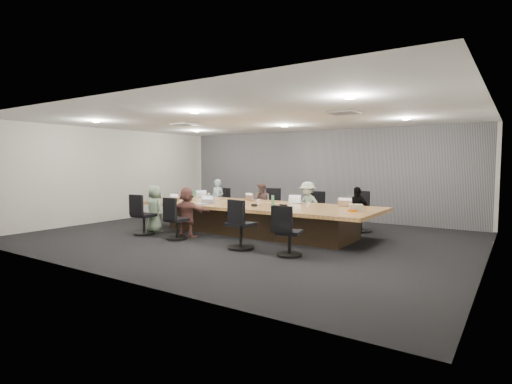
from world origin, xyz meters
The scene contains 39 objects.
floor centered at (0.00, 0.00, 0.00)m, with size 10.00×8.00×0.00m, color black.
ceiling centered at (0.00, 0.00, 2.80)m, with size 10.00×8.00×0.00m, color white.
wall_back centered at (0.00, 4.00, 1.40)m, with size 10.00×2.80×0.00m, color beige.
wall_front centered at (0.00, -4.00, 1.40)m, with size 10.00×2.80×0.00m, color beige.
wall_left centered at (-5.00, 0.00, 1.40)m, with size 8.00×2.80×0.00m, color beige.
wall_right centered at (5.00, 0.00, 1.40)m, with size 8.00×2.80×0.00m, color beige.
curtain centered at (0.00, 3.92, 1.40)m, with size 9.80×0.04×2.80m, color slate.
conference_table centered at (0.00, 0.50, 0.40)m, with size 6.00×2.20×0.74m.
chair_0 centered at (-2.42, 2.20, 0.36)m, with size 0.49×0.49×0.72m, color black, non-canonical shape.
chair_1 centered at (-0.76, 2.20, 0.41)m, with size 0.56×0.56×0.82m, color black, non-canonical shape.
chair_2 centered at (0.70, 2.20, 0.38)m, with size 0.51×0.51×0.76m, color black, non-canonical shape.
chair_3 centered at (2.06, 2.20, 0.43)m, with size 0.59×0.59×0.87m, color black, non-canonical shape.
chair_4 centered at (-2.25, -1.20, 0.40)m, with size 0.54×0.54×0.80m, color black, non-canonical shape.
chair_5 centered at (-1.14, -1.20, 0.38)m, with size 0.52×0.52×0.76m, color black, non-canonical shape.
chair_6 centered at (0.69, -1.20, 0.43)m, with size 0.58×0.58×0.85m, color black, non-canonical shape.
chair_7 centered at (1.83, -1.20, 0.38)m, with size 0.51×0.51×0.75m, color black, non-canonical shape.
person_0 centered at (-2.42, 1.85, 0.63)m, with size 0.46×0.30×1.26m, color #9BB7C7.
laptop_0 centered at (-2.42, 1.30, 0.75)m, with size 0.35×0.24×0.02m, color #B2B2B7.
person_1 centered at (-0.76, 1.85, 0.60)m, with size 0.58×0.45×1.20m, color brown.
laptop_1 centered at (-0.76, 1.30, 0.75)m, with size 0.30×0.21×0.02m, color #8C6647.
person_2 centered at (0.70, 1.85, 0.63)m, with size 0.82×0.47×1.27m, color #A4B9A5.
laptop_2 centered at (0.70, 1.30, 0.75)m, with size 0.33×0.23×0.02m, color #B2B2B7.
person_3 centered at (2.06, 1.85, 0.59)m, with size 0.69×0.29×1.18m, color black.
laptop_3 centered at (2.06, 1.30, 0.75)m, with size 0.33×0.23×0.02m, color #8C6647.
person_4 centered at (-2.25, -0.85, 0.60)m, with size 0.59×0.38×1.20m, color gray.
laptop_4 centered at (-2.25, -0.30, 0.75)m, with size 0.36×0.24×0.02m, color #8C6647.
person_5 centered at (-1.14, -0.85, 0.60)m, with size 1.11×0.35×1.20m, color brown.
laptop_5 centered at (-1.14, -0.30, 0.75)m, with size 0.35×0.24×0.02m, color #B2B2B7.
bottle_green_left centered at (-2.65, 1.03, 0.86)m, with size 0.06×0.06×0.23m, color #3E8B5D.
bottle_green_right centered at (0.49, 0.39, 0.87)m, with size 0.07×0.07×0.25m, color #3E8B5D.
bottle_clear centered at (-1.58, 0.45, 0.85)m, with size 0.07×0.07×0.22m, color silver.
cup_white_far centered at (-0.13, 0.72, 0.79)m, with size 0.08×0.08×0.10m, color white.
cup_white_near centered at (1.27, 0.74, 0.79)m, with size 0.08×0.08×0.10m, color white.
mug_brown centered at (-2.38, 0.47, 0.79)m, with size 0.08×0.08×0.10m, color brown.
mic_left centered at (-0.68, 0.29, 0.76)m, with size 0.15×0.10×0.03m, color black.
mic_right centered at (0.69, 0.55, 0.76)m, with size 0.17×0.11×0.03m, color black.
stapler centered at (0.22, 0.00, 0.77)m, with size 0.16×0.04×0.06m, color black.
canvas_bag centered at (2.54, 0.42, 0.82)m, with size 0.28×0.17×0.15m, color #ADA48B.
snack_packet centered at (2.51, 0.31, 0.76)m, with size 0.19×0.13×0.04m, color #D56306.
Camera 1 is at (5.45, -7.78, 1.77)m, focal length 28.00 mm.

